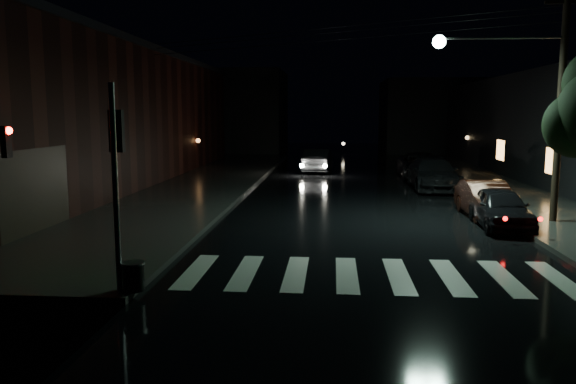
% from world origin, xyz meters
% --- Properties ---
extents(ground, '(120.00, 120.00, 0.00)m').
position_xyz_m(ground, '(0.00, 0.00, 0.00)').
color(ground, black).
rests_on(ground, ground).
extents(sidewalk_left, '(6.00, 44.00, 0.15)m').
position_xyz_m(sidewalk_left, '(-5.00, 14.00, 0.07)').
color(sidewalk_left, '#282826').
rests_on(sidewalk_left, ground).
extents(sidewalk_right, '(4.00, 44.00, 0.15)m').
position_xyz_m(sidewalk_right, '(10.00, 14.00, 0.07)').
color(sidewalk_right, '#282826').
rests_on(sidewalk_right, ground).
extents(building_left, '(10.00, 36.00, 7.00)m').
position_xyz_m(building_left, '(-12.00, 16.00, 3.50)').
color(building_left, black).
rests_on(building_left, ground).
extents(building_far_left, '(14.00, 10.00, 8.00)m').
position_xyz_m(building_far_left, '(-10.00, 45.00, 4.00)').
color(building_far_left, black).
rests_on(building_far_left, ground).
extents(building_far_right, '(14.00, 10.00, 7.00)m').
position_xyz_m(building_far_right, '(14.00, 45.00, 3.50)').
color(building_far_right, black).
rests_on(building_far_right, ground).
extents(crosswalk, '(9.00, 3.00, 0.01)m').
position_xyz_m(crosswalk, '(3.00, 0.50, 0.01)').
color(crosswalk, beige).
rests_on(crosswalk, ground).
extents(signal_pole_corner, '(0.68, 0.61, 4.20)m').
position_xyz_m(signal_pole_corner, '(-2.14, -1.46, 1.54)').
color(signal_pole_corner, slate).
rests_on(signal_pole_corner, ground).
extents(signal_red_facade, '(0.54, 0.28, 0.85)m').
position_xyz_m(signal_red_facade, '(-6.64, 2.00, 3.05)').
color(signal_red_facade, slate).
rests_on(signal_red_facade, ground).
extents(utility_pole, '(4.92, 0.44, 8.00)m').
position_xyz_m(utility_pole, '(8.83, 7.00, 4.60)').
color(utility_pole, black).
rests_on(utility_pole, ground).
extents(parked_car_a, '(1.68, 3.91, 1.32)m').
position_xyz_m(parked_car_a, '(7.60, 6.46, 0.66)').
color(parked_car_a, black).
rests_on(parked_car_a, ground).
extents(parked_car_b, '(1.49, 4.07, 1.33)m').
position_xyz_m(parked_car_b, '(7.60, 8.24, 0.67)').
color(parked_car_b, black).
rests_on(parked_car_b, ground).
extents(parked_car_c, '(2.19, 5.38, 1.56)m').
position_xyz_m(parked_car_c, '(7.05, 16.03, 0.78)').
color(parked_car_c, black).
rests_on(parked_car_c, ground).
extents(parked_car_d, '(2.47, 5.30, 1.47)m').
position_xyz_m(parked_car_d, '(7.21, 21.14, 0.73)').
color(parked_car_d, black).
rests_on(parked_car_d, ground).
extents(oncoming_car, '(1.92, 4.71, 1.52)m').
position_xyz_m(oncoming_car, '(1.07, 23.86, 0.76)').
color(oncoming_car, black).
rests_on(oncoming_car, ground).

